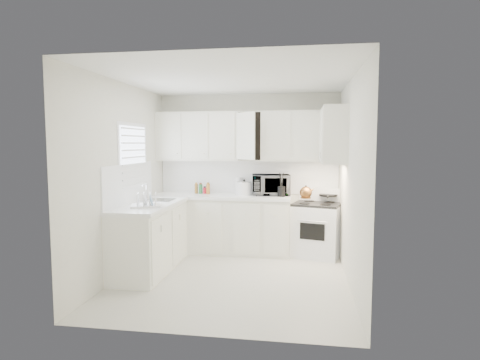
% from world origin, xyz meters
% --- Properties ---
extents(floor, '(3.20, 3.20, 0.00)m').
position_xyz_m(floor, '(0.00, 0.00, 0.00)').
color(floor, beige).
rests_on(floor, ground).
extents(ceiling, '(3.20, 3.20, 0.00)m').
position_xyz_m(ceiling, '(0.00, 0.00, 2.60)').
color(ceiling, white).
rests_on(ceiling, ground).
extents(wall_back, '(3.00, 0.00, 3.00)m').
position_xyz_m(wall_back, '(0.00, 1.60, 1.30)').
color(wall_back, silver).
rests_on(wall_back, ground).
extents(wall_front, '(3.00, 0.00, 3.00)m').
position_xyz_m(wall_front, '(0.00, -1.60, 1.30)').
color(wall_front, silver).
rests_on(wall_front, ground).
extents(wall_left, '(0.00, 3.20, 3.20)m').
position_xyz_m(wall_left, '(-1.50, 0.00, 1.30)').
color(wall_left, silver).
rests_on(wall_left, ground).
extents(wall_right, '(0.00, 3.20, 3.20)m').
position_xyz_m(wall_right, '(1.50, 0.00, 1.30)').
color(wall_right, silver).
rests_on(wall_right, ground).
extents(window_blinds, '(0.06, 0.96, 1.06)m').
position_xyz_m(window_blinds, '(-1.48, 0.35, 1.55)').
color(window_blinds, white).
rests_on(window_blinds, wall_left).
extents(lower_cabinets_back, '(2.22, 0.60, 0.90)m').
position_xyz_m(lower_cabinets_back, '(-0.39, 1.30, 0.45)').
color(lower_cabinets_back, silver).
rests_on(lower_cabinets_back, floor).
extents(lower_cabinets_left, '(0.60, 1.60, 0.90)m').
position_xyz_m(lower_cabinets_left, '(-1.20, 0.20, 0.45)').
color(lower_cabinets_left, silver).
rests_on(lower_cabinets_left, floor).
extents(countertop_back, '(2.24, 0.64, 0.05)m').
position_xyz_m(countertop_back, '(-0.39, 1.29, 0.93)').
color(countertop_back, white).
rests_on(countertop_back, lower_cabinets_back).
extents(countertop_left, '(0.64, 1.62, 0.05)m').
position_xyz_m(countertop_left, '(-1.19, 0.20, 0.93)').
color(countertop_left, white).
rests_on(countertop_left, lower_cabinets_left).
extents(backsplash_back, '(2.98, 0.02, 0.55)m').
position_xyz_m(backsplash_back, '(0.00, 1.59, 1.23)').
color(backsplash_back, white).
rests_on(backsplash_back, wall_back).
extents(backsplash_left, '(0.02, 1.60, 0.55)m').
position_xyz_m(backsplash_left, '(-1.49, 0.20, 1.23)').
color(backsplash_left, white).
rests_on(backsplash_left, wall_left).
extents(upper_cabinets_back, '(3.00, 0.33, 0.80)m').
position_xyz_m(upper_cabinets_back, '(0.00, 1.44, 1.50)').
color(upper_cabinets_back, silver).
rests_on(upper_cabinets_back, wall_back).
extents(upper_cabinets_right, '(0.33, 0.90, 0.80)m').
position_xyz_m(upper_cabinets_right, '(1.33, 0.82, 1.50)').
color(upper_cabinets_right, silver).
rests_on(upper_cabinets_right, wall_right).
extents(sink, '(0.42, 0.38, 0.30)m').
position_xyz_m(sink, '(-1.19, 0.55, 1.07)').
color(sink, gray).
rests_on(sink, countertop_left).
extents(stove, '(0.83, 0.75, 1.09)m').
position_xyz_m(stove, '(1.14, 1.27, 0.54)').
color(stove, white).
rests_on(stove, floor).
extents(tea_kettle, '(0.25, 0.22, 0.22)m').
position_xyz_m(tea_kettle, '(0.96, 1.11, 1.05)').
color(tea_kettle, brown).
rests_on(tea_kettle, stove).
extents(frying_pan, '(0.33, 0.52, 0.04)m').
position_xyz_m(frying_pan, '(1.32, 1.43, 0.97)').
color(frying_pan, black).
rests_on(frying_pan, stove).
extents(microwave, '(0.64, 0.42, 0.41)m').
position_xyz_m(microwave, '(0.40, 1.40, 1.15)').
color(microwave, gray).
rests_on(microwave, countertop_back).
extents(rice_cooker, '(0.26, 0.26, 0.25)m').
position_xyz_m(rice_cooker, '(-0.03, 1.31, 1.08)').
color(rice_cooker, white).
rests_on(rice_cooker, countertop_back).
extents(paper_towel, '(0.12, 0.12, 0.27)m').
position_xyz_m(paper_towel, '(-0.15, 1.52, 1.08)').
color(paper_towel, white).
rests_on(paper_towel, countertop_back).
extents(utensil_crock, '(0.16, 0.16, 0.39)m').
position_xyz_m(utensil_crock, '(0.58, 1.21, 1.15)').
color(utensil_crock, black).
rests_on(utensil_crock, countertop_back).
extents(dish_rack, '(0.45, 0.39, 0.21)m').
position_xyz_m(dish_rack, '(-1.13, -0.09, 1.06)').
color(dish_rack, white).
rests_on(dish_rack, countertop_left).
extents(spice_left_0, '(0.06, 0.06, 0.13)m').
position_xyz_m(spice_left_0, '(-0.85, 1.42, 1.02)').
color(spice_left_0, olive).
rests_on(spice_left_0, countertop_back).
extents(spice_left_1, '(0.06, 0.06, 0.13)m').
position_xyz_m(spice_left_1, '(-0.78, 1.33, 1.02)').
color(spice_left_1, '#246C38').
rests_on(spice_left_1, countertop_back).
extents(spice_left_2, '(0.06, 0.06, 0.13)m').
position_xyz_m(spice_left_2, '(-0.70, 1.42, 1.02)').
color(spice_left_2, red).
rests_on(spice_left_2, countertop_back).
extents(spice_left_3, '(0.06, 0.06, 0.13)m').
position_xyz_m(spice_left_3, '(-0.62, 1.33, 1.02)').
color(spice_left_3, '#B9742B').
rests_on(spice_left_3, countertop_back).
extents(sauce_right_0, '(0.06, 0.06, 0.19)m').
position_xyz_m(sauce_right_0, '(0.58, 1.46, 1.05)').
color(sauce_right_0, red).
rests_on(sauce_right_0, countertop_back).
extents(sauce_right_1, '(0.06, 0.06, 0.19)m').
position_xyz_m(sauce_right_1, '(0.64, 1.40, 1.05)').
color(sauce_right_1, '#B9742B').
rests_on(sauce_right_1, countertop_back).
extents(sauce_right_2, '(0.06, 0.06, 0.19)m').
position_xyz_m(sauce_right_2, '(0.69, 1.46, 1.05)').
color(sauce_right_2, brown).
rests_on(sauce_right_2, countertop_back).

